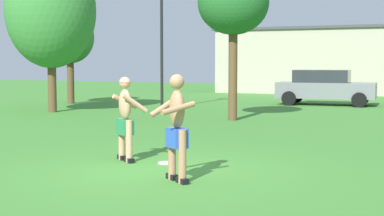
# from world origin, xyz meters

# --- Properties ---
(ground_plane) EXTENTS (80.00, 80.00, 0.00)m
(ground_plane) POSITION_xyz_m (0.00, 0.00, 0.00)
(ground_plane) COLOR #428433
(player_with_cap) EXTENTS (0.77, 0.79, 1.66)m
(player_with_cap) POSITION_xyz_m (-1.08, 0.73, 0.91)
(player_with_cap) COLOR black
(player_with_cap) RESTS_ON ground_plane
(player_in_blue) EXTENTS (0.77, 0.82, 1.74)m
(player_in_blue) POSITION_xyz_m (0.62, -0.62, 0.92)
(player_in_blue) COLOR black
(player_in_blue) RESTS_ON ground_plane
(frisbee) EXTENTS (0.29, 0.29, 0.03)m
(frisbee) POSITION_xyz_m (-0.25, 0.77, 0.01)
(frisbee) COLOR white
(frisbee) RESTS_ON ground_plane
(car_gray_mid_lot) EXTENTS (4.37, 2.16, 1.58)m
(car_gray_mid_lot) POSITION_xyz_m (-0.03, 16.97, 0.82)
(car_gray_mid_lot) COLOR slate
(car_gray_mid_lot) RESTS_ON ground_plane
(lamp_post) EXTENTS (0.60, 0.24, 5.82)m
(lamp_post) POSITION_xyz_m (-5.78, 12.02, 3.56)
(lamp_post) COLOR black
(lamp_post) RESTS_ON ground_plane
(outbuilding_behind_lot) EXTENTS (11.54, 6.93, 4.05)m
(outbuilding_behind_lot) POSITION_xyz_m (-2.68, 28.06, 2.03)
(outbuilding_behind_lot) COLOR #B2A893
(outbuilding_behind_lot) RESTS_ON ground_plane
(tree_left_field) EXTENTS (3.45, 3.45, 6.12)m
(tree_left_field) POSITION_xyz_m (-9.11, 9.19, 3.89)
(tree_left_field) COLOR brown
(tree_left_field) RESTS_ON ground_plane
(tree_right_field) EXTENTS (2.34, 2.34, 4.94)m
(tree_right_field) POSITION_xyz_m (-1.67, 8.91, 3.83)
(tree_right_field) COLOR brown
(tree_right_field) RESTS_ON ground_plane
(tree_behind_players) EXTENTS (2.22, 2.22, 4.26)m
(tree_behind_players) POSITION_xyz_m (-11.06, 13.20, 3.03)
(tree_behind_players) COLOR brown
(tree_behind_players) RESTS_ON ground_plane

